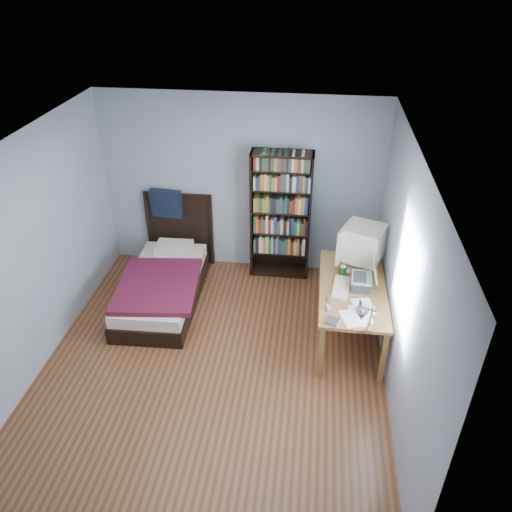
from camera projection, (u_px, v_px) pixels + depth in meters
The scene contains 14 objects.
room at pixel (212, 271), 5.00m from camera, with size 4.20×4.24×2.50m.
desk at pixel (349, 288), 6.18m from camera, with size 0.75×1.52×0.73m.
crt_monitor at pixel (361, 243), 5.89m from camera, with size 0.60×0.56×0.53m.
laptop at pixel (363, 281), 5.58m from camera, with size 0.30×0.31×0.36m.
desk_lamp at pixel (363, 316), 4.47m from camera, with size 0.22×0.49×0.58m.
keyboard at pixel (341, 288), 5.62m from camera, with size 0.18×0.45×0.03m, color #BCB09D.
speaker at pixel (364, 306), 5.22m from camera, with size 0.08×0.08×0.16m, color #99999C.
soda_can at pixel (343, 271), 5.81m from camera, with size 0.07×0.07×0.13m, color #07340A.
mouse at pixel (349, 271), 5.91m from camera, with size 0.06×0.11×0.04m, color silver.
phone_silver at pixel (330, 299), 5.45m from camera, with size 0.06×0.11×0.02m, color #BBBBC0.
phone_grey at pixel (329, 308), 5.32m from camera, with size 0.05×0.09×0.02m, color #99999C.
external_drive at pixel (333, 321), 5.12m from camera, with size 0.13×0.13×0.03m, color #99999C.
bookshelf at pixel (281, 216), 6.76m from camera, with size 0.81×0.30×1.81m.
bed at pixel (164, 280), 6.59m from camera, with size 1.09×2.01×1.16m.
Camera 1 is at (1.00, -4.07, 4.03)m, focal length 35.00 mm.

